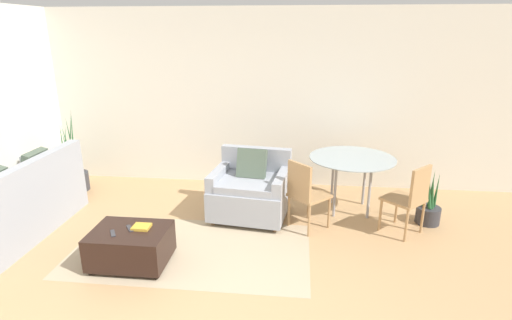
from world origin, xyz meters
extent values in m
plane|color=tan|center=(0.00, 0.00, 0.00)|extent=(20.00, 20.00, 0.00)
cube|color=silver|center=(0.00, 3.28, 1.38)|extent=(12.00, 0.06, 2.75)
cube|color=tan|center=(-0.43, 1.03, 0.00)|extent=(2.70, 1.48, 0.00)
cube|color=brown|center=(-0.43, 0.48, 0.00)|extent=(2.64, 0.05, 0.00)
cube|color=brown|center=(-0.43, 0.66, 0.00)|extent=(2.64, 0.05, 0.00)
cube|color=brown|center=(-0.43, 0.85, 0.00)|extent=(2.64, 0.05, 0.00)
cube|color=brown|center=(-0.43, 1.03, 0.00)|extent=(2.64, 0.05, 0.00)
cube|color=brown|center=(-0.43, 1.22, 0.00)|extent=(2.64, 0.05, 0.00)
cube|color=brown|center=(-0.43, 1.40, 0.00)|extent=(2.64, 0.05, 0.00)
cube|color=brown|center=(-0.43, 1.59, 0.00)|extent=(2.64, 0.05, 0.00)
cube|color=#999EA8|center=(-2.72, 1.19, 0.23)|extent=(0.90, 1.90, 0.46)
cube|color=#999EA8|center=(-2.34, 1.19, 0.71)|extent=(0.14, 1.90, 0.50)
cube|color=#999EA8|center=(-2.72, 2.08, 0.59)|extent=(0.83, 0.12, 0.26)
cube|color=#4C5B4C|center=(-2.63, 1.62, 0.74)|extent=(0.19, 0.40, 0.41)
cube|color=#999EA8|center=(0.14, 1.97, 0.25)|extent=(1.07, 0.97, 0.39)
cube|color=#999EA8|center=(0.13, 1.93, 0.50)|extent=(0.82, 0.82, 0.10)
cube|color=#999EA8|center=(0.18, 2.34, 0.66)|extent=(0.98, 0.24, 0.42)
cube|color=#999EA8|center=(-0.29, 2.02, 0.55)|extent=(0.22, 0.80, 0.20)
cube|color=#999EA8|center=(0.56, 1.92, 0.55)|extent=(0.22, 0.80, 0.20)
cylinder|color=brown|center=(-0.31, 1.67, 0.03)|extent=(0.05, 0.05, 0.06)
cylinder|color=brown|center=(0.50, 1.57, 0.03)|extent=(0.05, 0.05, 0.06)
cylinder|color=brown|center=(-0.22, 2.37, 0.03)|extent=(0.05, 0.05, 0.06)
cylinder|color=brown|center=(0.58, 2.27, 0.03)|extent=(0.05, 0.05, 0.06)
cube|color=#4C5B4C|center=(0.15, 2.08, 0.72)|extent=(0.41, 0.26, 0.40)
cube|color=black|center=(-0.99, 0.70, 0.22)|extent=(0.80, 0.60, 0.36)
cylinder|color=black|center=(-1.34, 0.44, 0.02)|extent=(0.04, 0.04, 0.04)
cylinder|color=black|center=(-0.64, 0.44, 0.02)|extent=(0.04, 0.04, 0.04)
cylinder|color=black|center=(-1.34, 0.95, 0.02)|extent=(0.04, 0.04, 0.04)
cylinder|color=black|center=(-0.64, 0.95, 0.02)|extent=(0.04, 0.04, 0.04)
cube|color=gold|center=(-0.88, 0.76, 0.41)|extent=(0.18, 0.16, 0.03)
cube|color=#333338|center=(-1.00, 0.73, 0.40)|extent=(0.13, 0.15, 0.01)
cube|color=#333338|center=(-1.13, 0.61, 0.40)|extent=(0.11, 0.15, 0.01)
cylinder|color=#333338|center=(-2.73, 2.60, 0.14)|extent=(0.44, 0.44, 0.28)
cylinder|color=black|center=(-2.73, 2.60, 0.27)|extent=(0.40, 0.40, 0.02)
cone|color=#286033|center=(-2.68, 2.61, 0.73)|extent=(0.05, 0.17, 0.91)
cone|color=#286033|center=(-2.69, 2.66, 0.79)|extent=(0.17, 0.11, 1.01)
cone|color=#286033|center=(-2.75, 2.68, 0.74)|extent=(0.18, 0.09, 0.91)
cone|color=#286033|center=(-2.81, 2.63, 0.64)|extent=(0.08, 0.16, 0.73)
cone|color=#286033|center=(-2.81, 2.58, 0.68)|extent=(0.06, 0.08, 0.81)
cone|color=#286033|center=(-2.74, 2.56, 0.64)|extent=(0.15, 0.07, 0.72)
cone|color=#286033|center=(-2.68, 2.51, 0.69)|extent=(0.15, 0.10, 0.83)
cylinder|color=#99A8AD|center=(1.49, 2.32, 0.77)|extent=(1.15, 1.15, 0.01)
cylinder|color=#99999E|center=(1.27, 2.10, 0.38)|extent=(0.04, 0.04, 0.76)
cylinder|color=#99999E|center=(1.71, 2.10, 0.38)|extent=(0.04, 0.04, 0.76)
cylinder|color=#99999E|center=(1.27, 2.55, 0.38)|extent=(0.04, 0.04, 0.76)
cylinder|color=#99999E|center=(1.71, 2.55, 0.38)|extent=(0.04, 0.04, 0.76)
cube|color=tan|center=(0.92, 1.75, 0.43)|extent=(0.59, 0.59, 0.03)
cube|color=tan|center=(0.78, 1.62, 0.68)|extent=(0.29, 0.29, 0.45)
cylinder|color=tan|center=(1.17, 1.75, 0.21)|extent=(0.03, 0.03, 0.42)
cylinder|color=tan|center=(0.92, 2.01, 0.21)|extent=(0.03, 0.03, 0.42)
cylinder|color=tan|center=(0.92, 1.50, 0.21)|extent=(0.03, 0.03, 0.42)
cylinder|color=tan|center=(0.66, 1.75, 0.21)|extent=(0.03, 0.03, 0.42)
cube|color=tan|center=(2.06, 1.75, 0.43)|extent=(0.59, 0.59, 0.03)
cube|color=tan|center=(2.19, 1.62, 0.68)|extent=(0.29, 0.29, 0.45)
cylinder|color=tan|center=(2.06, 2.01, 0.21)|extent=(0.03, 0.03, 0.42)
cylinder|color=tan|center=(1.80, 1.75, 0.21)|extent=(0.03, 0.03, 0.42)
cylinder|color=tan|center=(2.31, 1.75, 0.21)|extent=(0.03, 0.03, 0.42)
cylinder|color=tan|center=(2.06, 1.50, 0.21)|extent=(0.03, 0.03, 0.42)
cylinder|color=#333338|center=(2.47, 2.03, 0.11)|extent=(0.31, 0.31, 0.22)
cylinder|color=black|center=(2.47, 2.03, 0.21)|extent=(0.28, 0.28, 0.02)
cone|color=#286033|center=(2.53, 2.03, 0.47)|extent=(0.05, 0.11, 0.49)
cone|color=#286033|center=(2.48, 2.06, 0.48)|extent=(0.06, 0.05, 0.51)
cone|color=#286033|center=(2.43, 2.08, 0.42)|extent=(0.08, 0.08, 0.40)
cone|color=#286033|center=(2.44, 2.01, 0.48)|extent=(0.09, 0.11, 0.52)
cone|color=#286033|center=(2.48, 1.99, 0.43)|extent=(0.07, 0.05, 0.41)
camera|label=1|loc=(0.76, -2.91, 2.40)|focal=28.00mm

